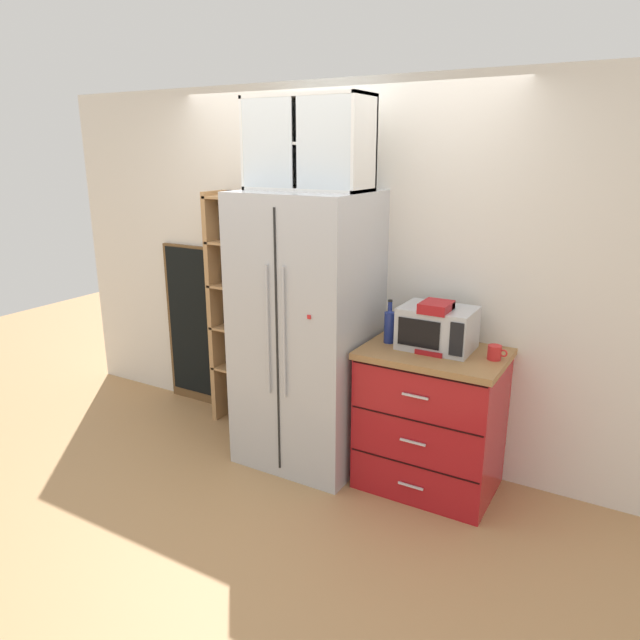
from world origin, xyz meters
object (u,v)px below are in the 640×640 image
(mug_red, at_px, (495,353))
(chalkboard_menu, at_px, (196,325))
(refrigerator, at_px, (307,331))
(coffee_maker, at_px, (436,326))
(bottle_cobalt, at_px, (389,324))
(mug_navy, at_px, (438,341))
(microwave, at_px, (437,328))

(mug_red, xyz_separation_m, chalkboard_menu, (-2.53, 0.25, -0.28))
(refrigerator, bearing_deg, mug_red, 4.03)
(coffee_maker, xyz_separation_m, mug_red, (0.35, 0.02, -0.11))
(coffee_maker, distance_m, chalkboard_menu, 2.23)
(coffee_maker, height_order, chalkboard_menu, chalkboard_menu)
(mug_red, relative_size, bottle_cobalt, 0.41)
(mug_red, height_order, mug_navy, mug_navy)
(mug_red, bearing_deg, refrigerator, -175.97)
(coffee_maker, height_order, mug_red, coffee_maker)
(mug_red, distance_m, bottle_cobalt, 0.67)
(microwave, distance_m, bottle_cobalt, 0.30)
(chalkboard_menu, bearing_deg, coffee_maker, -6.92)
(coffee_maker, height_order, mug_navy, coffee_maker)
(microwave, distance_m, mug_navy, 0.09)
(bottle_cobalt, xyz_separation_m, chalkboard_menu, (-1.87, 0.27, -0.37))
(microwave, bearing_deg, bottle_cobalt, -171.14)
(bottle_cobalt, bearing_deg, refrigerator, -173.38)
(mug_red, distance_m, mug_navy, 0.35)
(microwave, xyz_separation_m, mug_navy, (0.01, 0.01, -0.09))
(refrigerator, xyz_separation_m, mug_navy, (0.88, 0.12, 0.04))
(microwave, height_order, mug_navy, microwave)
(microwave, bearing_deg, coffee_maker, -79.62)
(refrigerator, bearing_deg, microwave, 7.39)
(mug_red, bearing_deg, mug_navy, 174.75)
(mug_navy, bearing_deg, refrigerator, -172.26)
(microwave, bearing_deg, refrigerator, -172.61)
(refrigerator, xyz_separation_m, microwave, (0.87, 0.11, 0.13))
(bottle_cobalt, relative_size, chalkboard_menu, 0.21)
(mug_red, bearing_deg, microwave, 175.92)
(refrigerator, height_order, microwave, refrigerator)
(microwave, height_order, chalkboard_menu, chalkboard_menu)
(refrigerator, distance_m, mug_red, 1.23)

